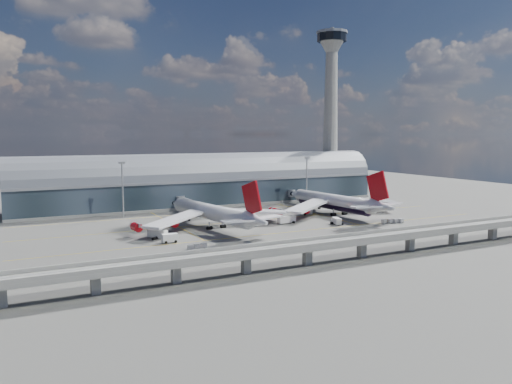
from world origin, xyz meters
name	(u,v)px	position (x,y,z in m)	size (l,w,h in m)	color
ground	(276,228)	(0.00, 0.00, 0.00)	(500.00, 500.00, 0.00)	#474744
taxi_lines	(252,220)	(0.00, 22.11, 0.01)	(200.00, 80.12, 0.01)	gold
terminal	(206,184)	(0.00, 77.99, 11.34)	(200.00, 30.00, 28.00)	#1E2932
control_tower	(331,112)	(85.00, 83.00, 51.64)	(19.00, 19.00, 103.00)	gray
guideway	(362,241)	(0.00, -55.00, 5.29)	(220.00, 8.50, 7.20)	gray
floodlight_mast_left	(123,188)	(-50.00, 55.00, 13.63)	(3.00, 0.70, 25.70)	gray
floodlight_mast_right	(307,179)	(50.00, 55.00, 13.63)	(3.00, 0.70, 25.70)	gray
airliner_left	(214,213)	(-22.58, 11.29, 6.28)	(68.39, 71.98, 21.97)	white
airliner_right	(336,202)	(42.32, 17.21, 5.98)	(69.54, 72.70, 23.05)	white
jet_bridge_left	(188,203)	(-19.46, 53.12, 5.18)	(4.40, 28.00, 7.25)	gray
jet_bridge_right	(304,196)	(45.64, 51.18, 5.18)	(4.40, 32.00, 7.25)	gray
service_truck_0	(157,234)	(-48.94, 1.72, 1.64)	(6.64, 7.59, 3.16)	white
service_truck_1	(170,238)	(-47.09, -7.52, 1.62)	(5.57, 2.84, 3.20)	white
service_truck_2	(287,220)	(9.36, 7.24, 1.60)	(8.70, 3.49, 3.06)	white
service_truck_3	(337,221)	(26.95, -4.88, 1.45)	(3.88, 6.27, 2.84)	white
service_truck_4	(350,210)	(50.77, 17.38, 1.49)	(3.70, 5.54, 2.95)	white
service_truck_5	(306,211)	(29.78, 23.68, 1.46)	(5.80, 5.78, 2.86)	white
cargo_train_0	(197,246)	(-41.80, -21.01, 0.82)	(7.07, 1.81, 1.57)	gray
cargo_train_1	(436,228)	(54.99, -32.91, 0.80)	(11.62, 3.49, 1.53)	gray
cargo_train_2	(393,221)	(50.15, -13.38, 0.91)	(10.53, 4.08, 1.74)	gray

